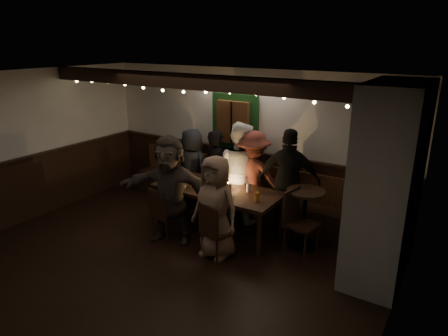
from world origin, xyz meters
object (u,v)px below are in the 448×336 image
Objects in this scene: person_a at (192,168)px; person_f at (170,190)px; dining_table at (217,192)px; chair_end at (297,217)px; person_b at (217,171)px; person_d at (253,177)px; high_top at (305,211)px; person_e at (289,181)px; person_c at (240,172)px; chair_near_left at (163,211)px; person_g at (216,207)px; chair_near_right at (213,228)px.

person_f is (0.58, -1.33, 0.11)m from person_a.
dining_table is at bearing 40.35° from person_f.
chair_end is 1.94m from person_b.
dining_table is at bearing 55.11° from person_d.
chair_end is (1.35, 0.12, -0.15)m from dining_table.
high_top is at bearing -172.56° from person_b.
person_e is at bearing 125.11° from chair_end.
person_b is 0.55m from person_c.
chair_end is 0.55× the size of person_e.
person_d is 0.67m from person_e.
person_c is at bearing 166.09° from high_top.
high_top is (1.97, 1.01, 0.10)m from chair_near_left.
person_f is (0.13, 0.05, 0.38)m from chair_near_left.
person_d is (-1.05, 0.54, 0.27)m from chair_end.
dining_table is 2.21× the size of chair_end.
person_g is at bearing -135.55° from high_top.
high_top is at bearing 123.67° from person_e.
person_b is (0.53, 0.03, 0.02)m from person_a.
person_d reaches higher than person_g.
person_e is (-0.44, 0.37, 0.29)m from high_top.
chair_end is (1.91, 0.83, 0.06)m from chair_near_left.
chair_end is 2.43m from person_a.
person_f is at bearing 50.66° from person_d.
chair_near_right is at bearing 146.96° from person_a.
high_top is 0.54× the size of person_f.
person_f is at bearing -156.34° from chair_end.
person_b is (-0.48, 0.70, 0.08)m from dining_table.
person_d is at bearing 161.80° from high_top.
person_d is (-1.10, 0.36, 0.23)m from high_top.
person_c is (0.54, -0.08, 0.11)m from person_b.
person_g is at bearing 2.64° from chair_near_left.
person_c is (0.05, 0.63, 0.19)m from dining_table.
person_b is at bearing 75.69° from person_f.
chair_near_right is 0.31m from person_g.
chair_near_right is 1.27m from chair_end.
dining_table reaches higher than chair_near_right.
dining_table is 2.48× the size of chair_near_left.
dining_table is 1.41× the size of person_a.
person_b is at bearing 167.68° from high_top.
person_b reaches higher than chair_end.
person_c is at bearing 105.91° from chair_near_right.
chair_near_right is 2.08m from person_a.
person_a reaches higher than chair_near_right.
chair_near_left is 2.09m from chair_end.
person_c reaches higher than chair_near_right.
person_b is at bearing 86.85° from chair_near_left.
person_f is (-0.49, -1.29, -0.02)m from person_c.
person_d is at bearing -168.98° from person_a.
person_b is at bearing 162.28° from chair_end.
person_e reaches higher than chair_end.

